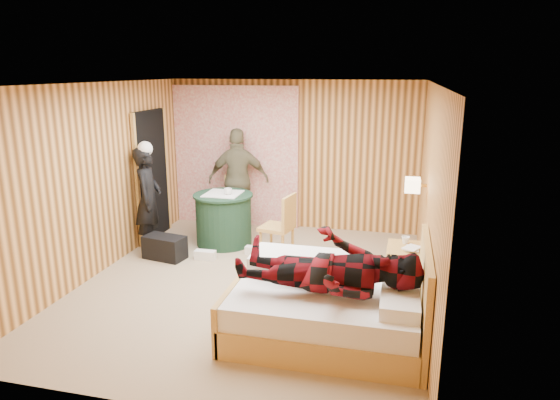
% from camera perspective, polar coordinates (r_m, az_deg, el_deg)
% --- Properties ---
extents(floor, '(4.20, 5.00, 0.01)m').
position_cam_1_polar(floor, '(6.49, -3.25, -9.50)').
color(floor, tan).
rests_on(floor, ground).
extents(ceiling, '(4.20, 5.00, 0.01)m').
position_cam_1_polar(ceiling, '(5.92, -3.61, 13.15)').
color(ceiling, silver).
rests_on(ceiling, wall_back).
extents(wall_back, '(4.20, 0.02, 2.50)m').
position_cam_1_polar(wall_back, '(8.46, 1.53, 5.12)').
color(wall_back, '#F1AC5C').
rests_on(wall_back, floor).
extents(wall_left, '(0.02, 5.00, 2.50)m').
position_cam_1_polar(wall_left, '(6.98, -20.16, 2.16)').
color(wall_left, '#F1AC5C').
rests_on(wall_left, floor).
extents(wall_right, '(0.02, 5.00, 2.50)m').
position_cam_1_polar(wall_right, '(5.84, 16.70, 0.12)').
color(wall_right, '#F1AC5C').
rests_on(wall_right, floor).
extents(curtain, '(2.20, 0.08, 2.40)m').
position_cam_1_polar(curtain, '(8.66, -5.07, 4.96)').
color(curtain, white).
rests_on(curtain, floor).
extents(doorway, '(0.06, 0.90, 2.05)m').
position_cam_1_polar(doorway, '(8.18, -14.43, 2.73)').
color(doorway, black).
rests_on(doorway, floor).
extents(wall_lamp, '(0.26, 0.24, 0.16)m').
position_cam_1_polar(wall_lamp, '(6.26, 14.94, 1.67)').
color(wall_lamp, gold).
rests_on(wall_lamp, wall_right).
extents(bed, '(1.95, 1.50, 1.03)m').
position_cam_1_polar(bed, '(5.28, 5.60, -11.92)').
color(bed, '#DFAD5B').
rests_on(bed, floor).
extents(nightstand, '(0.44, 0.60, 0.58)m').
position_cam_1_polar(nightstand, '(6.33, 13.97, -7.64)').
color(nightstand, '#DFAD5B').
rests_on(nightstand, floor).
extents(round_table, '(0.92, 0.92, 0.82)m').
position_cam_1_polar(round_table, '(7.80, -6.45, -2.12)').
color(round_table, '#1C3E29').
rests_on(round_table, floor).
extents(chair_far, '(0.51, 0.51, 0.93)m').
position_cam_1_polar(chair_far, '(8.43, -4.94, 0.10)').
color(chair_far, '#DFAD5B').
rests_on(chair_far, floor).
extents(chair_near, '(0.51, 0.51, 0.96)m').
position_cam_1_polar(chair_near, '(7.09, 0.23, -2.55)').
color(chair_near, '#DFAD5B').
rests_on(chair_near, floor).
extents(duffel_bag, '(0.64, 0.42, 0.34)m').
position_cam_1_polar(duffel_bag, '(7.42, -13.04, -5.30)').
color(duffel_bag, black).
rests_on(duffel_bag, floor).
extents(sneaker_left, '(0.30, 0.13, 0.13)m').
position_cam_1_polar(sneaker_left, '(7.30, -8.55, -6.24)').
color(sneaker_left, white).
rests_on(sneaker_left, floor).
extents(sneaker_right, '(0.28, 0.13, 0.12)m').
position_cam_1_polar(sneaker_right, '(7.42, -2.93, -5.81)').
color(sneaker_right, white).
rests_on(sneaker_right, floor).
extents(woman_standing, '(0.48, 0.64, 1.57)m').
position_cam_1_polar(woman_standing, '(7.67, -14.80, 0.09)').
color(woman_standing, black).
rests_on(woman_standing, floor).
extents(man_at_table, '(1.07, 0.61, 1.72)m').
position_cam_1_polar(man_at_table, '(8.39, -4.75, 2.31)').
color(man_at_table, '#6A6547').
rests_on(man_at_table, floor).
extents(man_on_bed, '(0.86, 0.67, 1.77)m').
position_cam_1_polar(man_on_bed, '(4.81, 5.67, -6.23)').
color(man_on_bed, '#62090F').
rests_on(man_on_bed, bed).
extents(book_lower, '(0.19, 0.24, 0.02)m').
position_cam_1_polar(book_lower, '(6.18, 14.14, -5.33)').
color(book_lower, white).
rests_on(book_lower, nightstand).
extents(book_upper, '(0.25, 0.28, 0.02)m').
position_cam_1_polar(book_upper, '(6.17, 14.15, -5.16)').
color(book_upper, white).
rests_on(book_upper, nightstand).
extents(cup_nightstand, '(0.12, 0.12, 0.09)m').
position_cam_1_polar(cup_nightstand, '(6.34, 14.16, -4.48)').
color(cup_nightstand, white).
rests_on(cup_nightstand, nightstand).
extents(cup_table, '(0.16, 0.16, 0.10)m').
position_cam_1_polar(cup_table, '(7.60, -5.96, 0.99)').
color(cup_table, white).
rests_on(cup_table, round_table).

